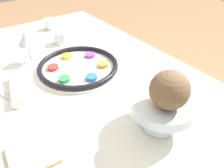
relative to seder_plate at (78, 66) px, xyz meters
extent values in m
cube|color=silver|center=(0.07, -0.06, -0.37)|extent=(1.42, 0.90, 0.71)
cylinder|color=silver|center=(0.00, 0.00, -0.01)|extent=(0.32, 0.32, 0.01)
torus|color=black|center=(0.00, 0.00, 0.00)|extent=(0.32, 0.32, 0.02)
cylinder|color=#2D6BB7|center=(0.10, 0.00, 0.00)|extent=(0.04, 0.04, 0.01)
cylinder|color=orange|center=(0.05, 0.09, 0.00)|extent=(0.04, 0.04, 0.01)
cylinder|color=#844299|center=(-0.05, 0.09, 0.00)|extent=(0.04, 0.04, 0.01)
cylinder|color=gold|center=(-0.10, 0.00, 0.00)|extent=(0.04, 0.04, 0.01)
cylinder|color=red|center=(-0.05, -0.09, 0.00)|extent=(0.04, 0.04, 0.01)
cylinder|color=#33934C|center=(0.05, -0.09, 0.00)|extent=(0.04, 0.04, 0.01)
cylinder|color=silver|center=(-0.18, -0.13, -0.01)|extent=(0.06, 0.06, 0.00)
cylinder|color=silver|center=(-0.18, -0.13, 0.03)|extent=(0.01, 0.01, 0.07)
cone|color=silver|center=(-0.18, -0.13, 0.09)|extent=(0.07, 0.07, 0.06)
cylinder|color=silver|center=(0.41, 0.04, -0.01)|extent=(0.10, 0.10, 0.01)
cylinder|color=silver|center=(0.41, 0.04, 0.03)|extent=(0.03, 0.03, 0.06)
cylinder|color=silver|center=(0.41, 0.04, 0.07)|extent=(0.19, 0.19, 0.03)
sphere|color=orange|center=(0.42, 0.02, 0.13)|extent=(0.09, 0.09, 0.09)
sphere|color=brown|center=(0.43, 0.03, 0.14)|extent=(0.10, 0.10, 0.10)
cylinder|color=beige|center=(0.30, -0.30, -0.01)|extent=(0.17, 0.17, 0.01)
cube|color=#D1B784|center=(0.30, -0.30, 0.00)|extent=(0.12, 0.12, 0.01)
cylinder|color=white|center=(0.00, -0.25, 0.00)|extent=(0.19, 0.08, 0.04)
cylinder|color=silver|center=(-0.27, 0.05, 0.01)|extent=(0.07, 0.07, 0.06)
cylinder|color=silver|center=(-0.47, 0.09, 0.01)|extent=(0.07, 0.07, 0.06)
cube|color=silver|center=(-0.02, 0.27, -0.01)|extent=(0.08, 0.19, 0.01)
cube|color=silver|center=(0.01, 0.27, -0.01)|extent=(0.08, 0.19, 0.01)
cube|color=silver|center=(-0.01, -0.29, -0.01)|extent=(0.17, 0.07, 0.01)
camera|label=1|loc=(0.69, -0.34, 0.47)|focal=35.00mm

